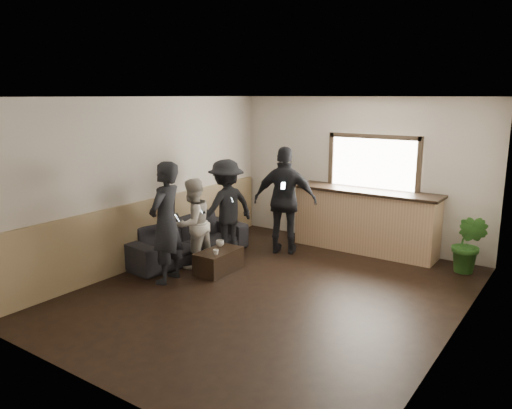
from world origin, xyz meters
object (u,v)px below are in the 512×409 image
Objects in this scene: coffee_table at (219,261)px; cup_b at (216,252)px; person_c at (226,207)px; person_d at (285,201)px; potted_plant at (469,244)px; person_a at (166,223)px; cup_a at (220,243)px; person_b at (193,223)px; sofa at (185,239)px; bar_counter at (366,217)px.

cup_b is (0.11, -0.20, 0.22)m from coffee_table.
coffee_table is 1.19m from person_c.
person_d is (0.85, 0.63, 0.11)m from person_c.
cup_b is 1.79m from person_d.
person_c is 0.89× the size of person_d.
potted_plant is at bearing 171.84° from person_d.
person_a is at bearing 50.00° from person_d.
person_d is at bearing 76.54° from coffee_table.
person_a is at bearing -104.79° from cup_a.
person_a is 1.09× the size of person_c.
person_a reaches higher than cup_b.
person_c reaches higher than cup_b.
person_b is (-0.60, 0.15, 0.35)m from cup_b.
sofa is 0.67m from person_b.
bar_counter is at bearing -162.43° from person_d.
bar_counter is 2.56m from person_c.
sofa is 17.34× the size of cup_a.
person_d reaches higher than person_a.
person_b is at bearing 15.62° from person_c.
bar_counter reaches higher than person_d.
cup_a is 1.46× the size of cup_b.
person_b reaches higher than coffee_table.
bar_counter reaches higher than cup_b.
cup_b is 0.05× the size of person_a.
person_a is at bearing -143.27° from sofa.
cup_a is 1.14m from person_a.
sofa is 1.54× the size of person_b.
person_c is (-0.11, 1.63, -0.07)m from person_a.
person_a is 2.38m from person_d.
person_b reaches higher than cup_a.
sofa reaches higher than cup_b.
coffee_table is (0.95, -0.24, -0.16)m from sofa.
bar_counter reaches higher than person_a.
bar_counter is 2.99m from cup_b.
cup_a is 0.09× the size of person_b.
cup_a reaches higher than coffee_table.
person_d is (0.35, 1.48, 0.79)m from coffee_table.
coffee_table is 0.54× the size of person_b.
person_b reaches higher than potted_plant.
person_a reaches higher than sofa.
person_c reaches higher than sofa.
person_c is at bearing 170.97° from person_a.
person_c is (-0.50, 0.85, 0.68)m from coffee_table.
potted_plant is 3.13m from person_d.
person_d is (0.85, 1.53, 0.22)m from person_b.
person_a is at bearing 19.64° from person_c.
bar_counter is 2.77m from cup_a.
person_b is 1.76m from person_d.
cup_a is at bearing 125.62° from person_b.
bar_counter is 1.17× the size of sofa.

